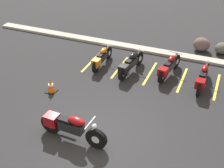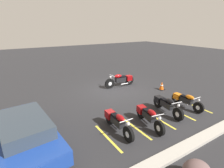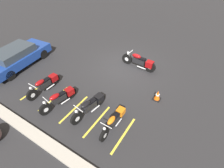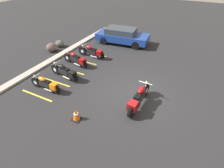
% 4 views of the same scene
% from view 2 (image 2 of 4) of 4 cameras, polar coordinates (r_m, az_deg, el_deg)
% --- Properties ---
extents(ground, '(60.00, 60.00, 0.00)m').
position_cam_2_polar(ground, '(12.41, 1.10, -1.89)').
color(ground, '#262628').
extents(motorcycle_maroon_featured, '(2.41, 0.67, 0.95)m').
position_cam_2_polar(motorcycle_maroon_featured, '(13.02, 3.02, 1.40)').
color(motorcycle_maroon_featured, black).
rests_on(motorcycle_maroon_featured, ground).
extents(parked_bike_0, '(0.56, 2.00, 0.79)m').
position_cam_2_polar(parked_bike_0, '(10.50, 22.85, -4.86)').
color(parked_bike_0, black).
rests_on(parked_bike_0, ground).
extents(parked_bike_1, '(0.70, 2.18, 0.86)m').
position_cam_2_polar(parked_bike_1, '(9.50, 17.26, -6.39)').
color(parked_bike_1, black).
rests_on(parked_bike_1, ground).
extents(parked_bike_2, '(0.73, 2.13, 0.84)m').
position_cam_2_polar(parked_bike_2, '(8.19, 11.74, -10.11)').
color(parked_bike_2, black).
rests_on(parked_bike_2, ground).
extents(parked_bike_3, '(0.61, 2.18, 0.86)m').
position_cam_2_polar(parked_bike_3, '(7.61, 1.57, -12.02)').
color(parked_bike_3, black).
rests_on(parked_bike_3, ground).
extents(car_blue, '(2.19, 4.45, 1.29)m').
position_cam_2_polar(car_blue, '(7.23, -26.62, -13.90)').
color(car_blue, black).
rests_on(car_blue, ground).
extents(concrete_curb, '(18.00, 0.50, 0.12)m').
position_cam_2_polar(concrete_curb, '(8.23, 27.87, -15.07)').
color(concrete_curb, '#A8A399').
rests_on(concrete_curb, ground).
extents(traffic_cone, '(0.40, 0.40, 0.58)m').
position_cam_2_polar(traffic_cone, '(12.85, 15.92, -0.61)').
color(traffic_cone, black).
rests_on(traffic_cone, ground).
extents(stall_line_0, '(0.10, 2.10, 0.00)m').
position_cam_2_polar(stall_line_0, '(11.03, 25.30, -6.44)').
color(stall_line_0, gold).
rests_on(stall_line_0, ground).
extents(stall_line_1, '(0.10, 2.10, 0.00)m').
position_cam_2_polar(stall_line_1, '(9.94, 20.66, -8.53)').
color(stall_line_1, gold).
rests_on(stall_line_1, ground).
extents(stall_line_2, '(0.10, 2.10, 0.00)m').
position_cam_2_polar(stall_line_2, '(8.95, 14.86, -11.02)').
color(stall_line_2, gold).
rests_on(stall_line_2, ground).
extents(stall_line_3, '(0.10, 2.10, 0.00)m').
position_cam_2_polar(stall_line_3, '(8.09, 7.60, -13.93)').
color(stall_line_3, gold).
rests_on(stall_line_3, ground).
extents(stall_line_4, '(0.10, 2.10, 0.00)m').
position_cam_2_polar(stall_line_4, '(7.40, -1.43, -17.16)').
color(stall_line_4, gold).
rests_on(stall_line_4, ground).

